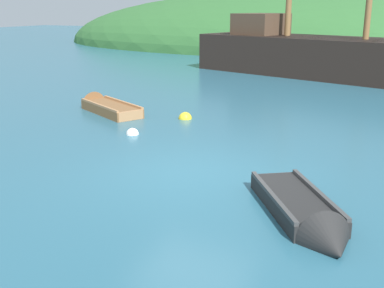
{
  "coord_description": "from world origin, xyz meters",
  "views": [
    {
      "loc": [
        4.22,
        -8.53,
        3.38
      ],
      "look_at": [
        -0.45,
        0.87,
        0.34
      ],
      "focal_mm": 44.72,
      "sensor_mm": 36.0,
      "label": 1
    }
  ],
  "objects_px": {
    "rowboat_portside": "(104,108)",
    "sailing_ship": "(316,61)",
    "buoy_white": "(133,134)",
    "buoy_yellow": "(185,119)",
    "rowboat_near_dock": "(305,217)"
  },
  "relations": [
    {
      "from": "rowboat_portside",
      "to": "sailing_ship",
      "type": "bearing_deg",
      "value": -83.72
    },
    {
      "from": "sailing_ship",
      "to": "buoy_white",
      "type": "bearing_deg",
      "value": -82.07
    },
    {
      "from": "sailing_ship",
      "to": "rowboat_portside",
      "type": "bearing_deg",
      "value": -95.08
    },
    {
      "from": "sailing_ship",
      "to": "rowboat_portside",
      "type": "height_order",
      "value": "sailing_ship"
    },
    {
      "from": "sailing_ship",
      "to": "buoy_yellow",
      "type": "bearing_deg",
      "value": -81.52
    },
    {
      "from": "sailing_ship",
      "to": "rowboat_portside",
      "type": "distance_m",
      "value": 12.5
    },
    {
      "from": "rowboat_near_dock",
      "to": "buoy_yellow",
      "type": "xyz_separation_m",
      "value": [
        -5.12,
        5.7,
        -0.08
      ]
    },
    {
      "from": "buoy_white",
      "to": "rowboat_portside",
      "type": "bearing_deg",
      "value": 139.52
    },
    {
      "from": "buoy_white",
      "to": "buoy_yellow",
      "type": "relative_size",
      "value": 0.85
    },
    {
      "from": "rowboat_near_dock",
      "to": "buoy_yellow",
      "type": "height_order",
      "value": "rowboat_near_dock"
    },
    {
      "from": "sailing_ship",
      "to": "buoy_yellow",
      "type": "distance_m",
      "value": 11.63
    },
    {
      "from": "rowboat_portside",
      "to": "buoy_yellow",
      "type": "bearing_deg",
      "value": -150.03
    },
    {
      "from": "sailing_ship",
      "to": "rowboat_near_dock",
      "type": "relative_size",
      "value": 5.28
    },
    {
      "from": "rowboat_portside",
      "to": "rowboat_near_dock",
      "type": "height_order",
      "value": "rowboat_portside"
    },
    {
      "from": "rowboat_near_dock",
      "to": "buoy_white",
      "type": "height_order",
      "value": "rowboat_near_dock"
    }
  ]
}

